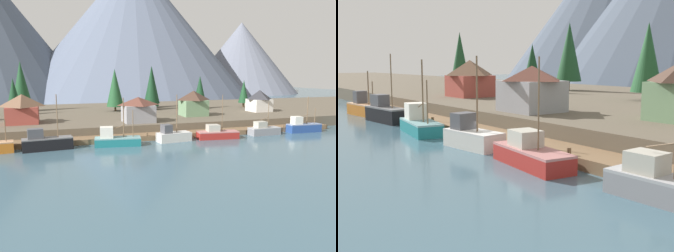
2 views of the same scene
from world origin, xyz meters
TOP-DOWN VIEW (x-y plane):
  - ground_plane at (0.00, 20.00)m, footprint 400.00×400.00m
  - dock at (0.00, 1.99)m, footprint 80.00×4.00m
  - shoreline_bank at (0.00, 32.00)m, footprint 400.00×56.00m
  - mountain_east_peak at (25.87, 134.34)m, footprint 131.93×131.93m
  - mountain_far_ridge at (103.13, 144.90)m, footprint 76.18×76.18m
  - fishing_boat_black at (-22.36, -1.87)m, footprint 8.41×3.42m
  - fishing_boat_teal at (-10.50, -2.23)m, footprint 8.56×4.25m
  - fishing_boat_white at (0.63, -1.89)m, footprint 6.73×3.43m
  - fishing_boat_red at (9.97, -2.07)m, footprint 8.49×3.88m
  - fishing_boat_grey at (21.37, -1.47)m, footprint 6.84×2.67m
  - fishing_boat_blue at (31.64, -1.43)m, footprint 7.81×2.66m
  - house_red at (-27.02, 14.88)m, footprint 6.65×6.62m
  - house_white at (33.64, 18.63)m, footprint 5.65×5.84m
  - house_grey at (-3.41, 9.02)m, footprint 6.75×6.34m
  - house_green at (12.39, 15.53)m, footprint 6.40×5.72m
  - conifer_near_left at (6.39, 32.28)m, footprint 4.26×4.26m
  - conifer_near_right at (-28.80, 39.90)m, footprint 5.23×5.23m
  - conifer_mid_left at (35.95, 30.63)m, footprint 3.22×3.22m
  - conifer_mid_right at (-30.05, 31.10)m, footprint 3.59×3.59m
  - conifer_back_left at (8.40, 38.80)m, footprint 4.87×4.87m
  - conifer_back_right at (-4.23, 32.25)m, footprint 4.77×4.77m
  - conifer_far_left at (21.04, 30.79)m, footprint 3.80×3.80m

SIDE VIEW (x-z plane):
  - ground_plane at x=0.00m, z-range -1.00..0.00m
  - dock at x=0.00m, z-range -0.30..1.30m
  - fishing_boat_red at x=9.97m, z-range -3.40..5.40m
  - fishing_boat_grey at x=21.37m, z-range -2.46..4.58m
  - fishing_boat_white at x=0.63m, z-range -3.32..5.64m
  - fishing_boat_teal at x=-10.50m, z-range -3.17..5.49m
  - fishing_boat_blue at x=31.64m, z-range -2.71..5.18m
  - shoreline_bank at x=0.00m, z-range 0.00..2.50m
  - fishing_boat_black at x=-22.36m, z-range -3.39..6.07m
  - house_grey at x=-3.41m, z-range 2.56..8.00m
  - house_white at x=33.64m, z-range 2.57..8.50m
  - house_red at x=-27.02m, z-range 2.57..8.75m
  - house_green at x=12.39m, z-range 2.57..8.81m
  - conifer_mid_left at x=35.95m, z-range 3.18..11.63m
  - conifer_mid_right at x=-30.05m, z-range 3.25..12.59m
  - conifer_far_left at x=21.04m, z-range 3.27..13.07m
  - conifer_back_right at x=-4.23m, z-range 3.16..14.93m
  - conifer_near_left at x=6.39m, z-range 3.05..15.65m
  - conifer_back_left at x=8.40m, z-range 3.17..15.90m
  - conifer_near_right at x=-28.80m, z-range 3.44..17.31m
  - mountain_far_ridge at x=103.13m, z-range 0.00..47.20m
  - mountain_east_peak at x=25.87m, z-range 0.00..78.08m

